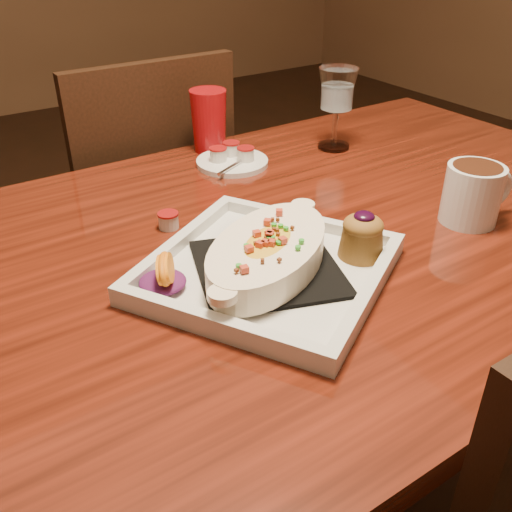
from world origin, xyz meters
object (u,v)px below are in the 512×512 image
table (288,281)px  goblet (337,94)px  saucer (232,159)px  chair_far (145,217)px  plate (273,258)px  coffee_mug (474,192)px  red_tumbler (209,121)px

table → goblet: goblet is taller
table → saucer: (0.07, 0.30, 0.11)m
chair_far → plate: chair_far is taller
table → plate: plate is taller
chair_far → coffee_mug: size_ratio=6.97×
table → coffee_mug: coffee_mug is taller
saucer → coffee_mug: bearing=-65.1°
goblet → red_tumbler: bearing=149.0°
saucer → red_tumbler: red_tumbler is taller
plate → red_tumbler: size_ratio=3.28×
goblet → saucer: (-0.24, 0.04, -0.11)m
table → plate: 0.19m
plate → coffee_mug: (0.38, -0.04, 0.02)m
plate → coffee_mug: 0.38m
red_tumbler → goblet: bearing=-31.0°
table → goblet: (0.31, 0.26, 0.22)m
table → chair_far: bearing=90.0°
table → chair_far: (-0.00, 0.63, -0.15)m
table → plate: (-0.10, -0.09, 0.13)m
red_tumbler → chair_far: bearing=108.8°
table → chair_far: chair_far is taller
goblet → saucer: size_ratio=1.17×
coffee_mug → red_tumbler: red_tumbler is taller
chair_far → coffee_mug: bearing=109.9°
saucer → table: bearing=-103.8°
goblet → chair_far: bearing=130.2°
plate → saucer: size_ratio=2.89×
chair_far → goblet: 0.61m
plate → goblet: (0.41, 0.35, 0.09)m
table → coffee_mug: bearing=-26.3°
chair_far → saucer: 0.42m
plate → table: bearing=12.9°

